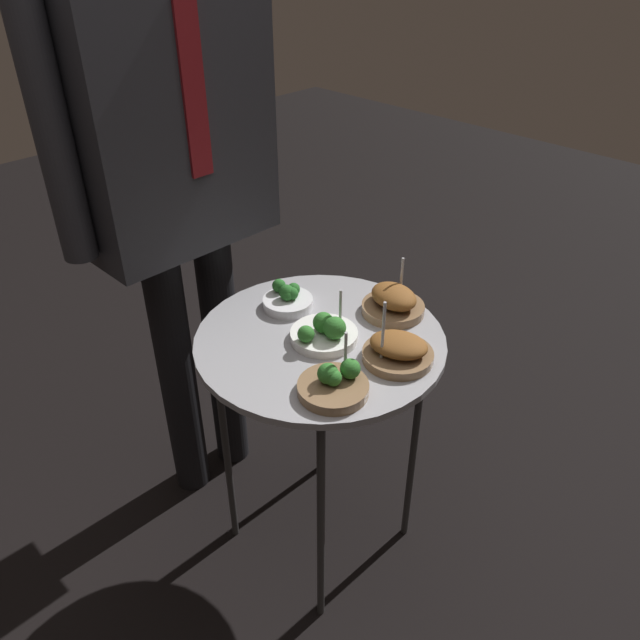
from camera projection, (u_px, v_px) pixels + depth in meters
ground_plane at (320, 532)px, 1.92m from camera, size 8.00×8.00×0.00m
serving_cart at (320, 358)px, 1.55m from camera, size 0.61×0.61×0.74m
bowl_broccoli_front_left at (325, 332)px, 1.49m from camera, size 0.16×0.16×0.13m
bowl_roast_mid_right at (393, 302)px, 1.59m from camera, size 0.16×0.16×0.14m
bowl_broccoli_near_rim at (288, 299)px, 1.62m from camera, size 0.13×0.13×0.07m
bowl_roast_center at (398, 350)px, 1.43m from camera, size 0.16×0.16×0.17m
bowl_broccoli_front_right at (334, 383)px, 1.33m from camera, size 0.16×0.16×0.13m
waiter_figure at (172, 149)px, 1.54m from camera, size 0.65×0.24×1.75m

